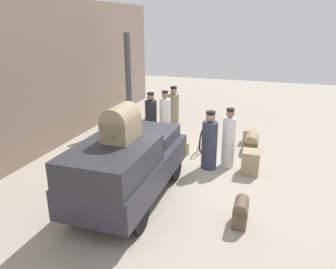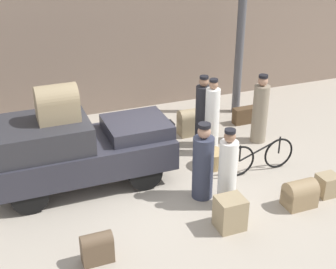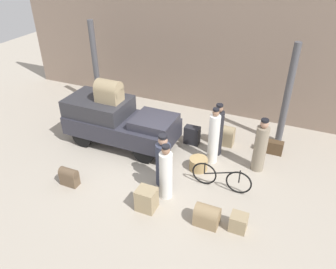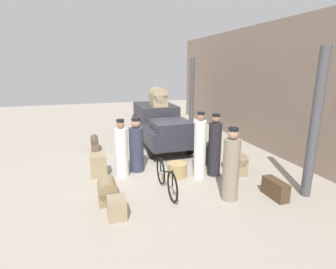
# 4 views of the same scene
# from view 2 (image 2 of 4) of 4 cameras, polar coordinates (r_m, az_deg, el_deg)

# --- Properties ---
(ground_plane) EXTENTS (30.00, 30.00, 0.00)m
(ground_plane) POSITION_cam_2_polar(r_m,az_deg,el_deg) (10.02, -0.65, -5.54)
(ground_plane) COLOR #A89E8E
(station_building_facade) EXTENTS (16.00, 0.15, 4.50)m
(station_building_facade) POSITION_cam_2_polar(r_m,az_deg,el_deg) (12.79, -7.36, 12.28)
(station_building_facade) COLOR gray
(station_building_facade) RESTS_ON ground
(canopy_pillar_right) EXTENTS (0.22, 0.22, 3.43)m
(canopy_pillar_right) POSITION_cam_2_polar(r_m,az_deg,el_deg) (12.89, 8.68, 9.85)
(canopy_pillar_right) COLOR #4C4C51
(canopy_pillar_right) RESTS_ON ground
(truck) EXTENTS (3.70, 1.56, 1.53)m
(truck) POSITION_cam_2_polar(r_m,az_deg,el_deg) (9.62, -11.44, -1.67)
(truck) COLOR black
(truck) RESTS_ON ground
(bicycle) EXTENTS (1.70, 0.04, 0.76)m
(bicycle) POSITION_cam_2_polar(r_m,az_deg,el_deg) (10.33, 11.07, -2.67)
(bicycle) COLOR black
(bicycle) RESTS_ON ground
(wicker_basket) EXTENTS (0.55, 0.55, 0.37)m
(wicker_basket) POSITION_cam_2_polar(r_m,az_deg,el_deg) (10.47, 5.32, -2.96)
(wicker_basket) COLOR tan
(wicker_basket) RESTS_ON ground
(porter_with_bicycle) EXTENTS (0.38, 0.38, 1.72)m
(porter_with_bicycle) POSITION_cam_2_polar(r_m,az_deg,el_deg) (11.52, 11.17, 2.75)
(porter_with_bicycle) COLOR gray
(porter_with_bicycle) RESTS_ON ground
(porter_lifting_near_truck) EXTENTS (0.41, 0.41, 1.60)m
(porter_lifting_near_truck) POSITION_cam_2_polar(r_m,az_deg,el_deg) (9.14, 4.29, -3.69)
(porter_lifting_near_truck) COLOR #33384C
(porter_lifting_near_truck) RESTS_ON ground
(porter_standing_middle) EXTENTS (0.35, 0.35, 1.64)m
(porter_standing_middle) POSITION_cam_2_polar(r_m,az_deg,el_deg) (8.89, 7.27, -4.56)
(porter_standing_middle) COLOR white
(porter_standing_middle) RESTS_ON ground
(conductor_in_dark_uniform) EXTENTS (0.33, 0.33, 1.84)m
(conductor_in_dark_uniform) POSITION_cam_2_polar(r_m,az_deg,el_deg) (10.73, 5.38, 1.78)
(conductor_in_dark_uniform) COLOR white
(conductor_in_dark_uniform) RESTS_ON ground
(porter_carrying_trunk) EXTENTS (0.36, 0.36, 1.77)m
(porter_carrying_trunk) POSITION_cam_2_polar(r_m,az_deg,el_deg) (11.11, 4.27, 2.47)
(porter_carrying_trunk) COLOR #232328
(porter_carrying_trunk) RESTS_ON ground
(suitcase_tan_flat) EXTENTS (0.50, 0.44, 0.62)m
(suitcase_tan_flat) POSITION_cam_2_polar(r_m,az_deg,el_deg) (8.55, 7.58, -9.48)
(suitcase_tan_flat) COLOR #9E8966
(suitcase_tan_flat) RESTS_ON ground
(suitcase_small_leather) EXTENTS (0.52, 0.27, 0.55)m
(suitcase_small_leather) POSITION_cam_2_polar(r_m,az_deg,el_deg) (7.86, -8.65, -13.41)
(suitcase_small_leather) COLOR brown
(suitcase_small_leather) RESTS_ON ground
(suitcase_black_upright) EXTENTS (0.40, 0.37, 0.44)m
(suitcase_black_upright) POSITION_cam_2_polar(r_m,az_deg,el_deg) (9.95, 18.85, -5.85)
(suitcase_black_upright) COLOR #9E8966
(suitcase_black_upright) RESTS_ON ground
(trunk_barrel_dark) EXTENTS (0.74, 0.39, 0.69)m
(trunk_barrel_dark) POSITION_cam_2_polar(r_m,az_deg,el_deg) (11.87, 3.04, 1.65)
(trunk_barrel_dark) COLOR #9E8966
(trunk_barrel_dark) RESTS_ON ground
(trunk_large_brown) EXTENTS (0.51, 0.30, 0.63)m
(trunk_large_brown) POSITION_cam_2_polar(r_m,az_deg,el_deg) (11.21, -0.62, -0.06)
(trunk_large_brown) COLOR #232328
(trunk_large_brown) RESTS_ON ground
(trunk_umber_medium) EXTENTS (0.60, 0.42, 0.55)m
(trunk_umber_medium) POSITION_cam_2_polar(r_m,az_deg,el_deg) (9.42, 15.79, -6.98)
(trunk_umber_medium) COLOR #937A56
(trunk_umber_medium) RESTS_ON ground
(trunk_wicker_pale) EXTENTS (0.70, 0.26, 0.43)m
(trunk_wicker_pale) POSITION_cam_2_polar(r_m,az_deg,el_deg) (12.70, 9.46, 2.34)
(trunk_wicker_pale) COLOR #4C3823
(trunk_wicker_pale) RESTS_ON ground
(trunk_on_truck_roof) EXTENTS (0.79, 0.56, 0.71)m
(trunk_on_truck_roof) POSITION_cam_2_polar(r_m,az_deg,el_deg) (9.18, -13.38, 3.71)
(trunk_on_truck_roof) COLOR #9E8966
(trunk_on_truck_roof) RESTS_ON truck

